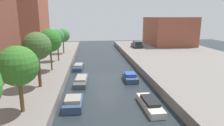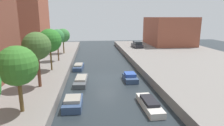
# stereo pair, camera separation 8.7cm
# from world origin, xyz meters

# --- Properties ---
(ground_plane) EXTENTS (84.00, 84.00, 0.00)m
(ground_plane) POSITION_xyz_m (0.00, 0.00, 0.00)
(ground_plane) COLOR #232B30
(quay_right) EXTENTS (20.00, 64.00, 1.00)m
(quay_right) POSITION_xyz_m (15.00, 0.00, 0.50)
(quay_right) COLOR gray
(quay_right) RESTS_ON ground_plane
(low_block_right) EXTENTS (10.00, 12.47, 6.83)m
(low_block_right) POSITION_xyz_m (18.00, 23.97, 4.42)
(low_block_right) COLOR brown
(low_block_right) RESTS_ON quay_right
(street_tree_1) EXTENTS (2.88, 2.88, 4.96)m
(street_tree_1) POSITION_xyz_m (-7.13, -10.42, 4.50)
(street_tree_1) COLOR brown
(street_tree_1) RESTS_ON quay_left
(street_tree_2) EXTENTS (2.74, 2.74, 5.51)m
(street_tree_2) POSITION_xyz_m (-7.13, -5.01, 5.10)
(street_tree_2) COLOR brown
(street_tree_2) RESTS_ON quay_left
(street_tree_3) EXTENTS (3.01, 3.01, 5.44)m
(street_tree_3) POSITION_xyz_m (-7.13, 1.30, 4.93)
(street_tree_3) COLOR brown
(street_tree_3) RESTS_ON quay_left
(street_tree_4) EXTENTS (2.28, 2.28, 5.03)m
(street_tree_4) POSITION_xyz_m (-7.13, 7.19, 4.87)
(street_tree_4) COLOR brown
(street_tree_4) RESTS_ON quay_left
(street_tree_5) EXTENTS (2.61, 2.61, 4.74)m
(street_tree_5) POSITION_xyz_m (-7.13, 13.83, 4.42)
(street_tree_5) COLOR brown
(street_tree_5) RESTS_ON quay_left
(parked_car) EXTENTS (1.98, 4.42, 1.45)m
(parked_car) POSITION_xyz_m (8.81, 19.57, 1.60)
(parked_car) COLOR black
(parked_car) RESTS_ON quay_right
(moored_boat_left_2) EXTENTS (1.70, 3.11, 0.95)m
(moored_boat_left_2) POSITION_xyz_m (-3.62, -8.06, 0.41)
(moored_boat_left_2) COLOR #33476B
(moored_boat_left_2) RESTS_ON ground_plane
(moored_boat_left_3) EXTENTS (1.72, 4.68, 0.77)m
(moored_boat_left_3) POSITION_xyz_m (-3.18, -1.52, 0.34)
(moored_boat_left_3) COLOR #4C5156
(moored_boat_left_3) RESTS_ON ground_plane
(moored_boat_left_4) EXTENTS (1.61, 3.80, 0.82)m
(moored_boat_left_4) POSITION_xyz_m (-3.86, 5.22, 0.36)
(moored_boat_left_4) COLOR #33476B
(moored_boat_left_4) RESTS_ON ground_plane
(moored_boat_right_1) EXTENTS (1.44, 4.46, 0.82)m
(moored_boat_right_1) POSITION_xyz_m (3.14, -8.96, 0.35)
(moored_boat_right_1) COLOR beige
(moored_boat_right_1) RESTS_ON ground_plane
(moored_boat_right_2) EXTENTS (1.54, 3.05, 0.99)m
(moored_boat_right_2) POSITION_xyz_m (2.96, -1.27, 0.42)
(moored_boat_right_2) COLOR #33476B
(moored_boat_right_2) RESTS_ON ground_plane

